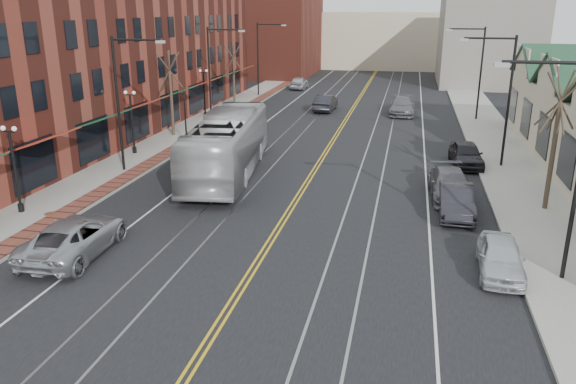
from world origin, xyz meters
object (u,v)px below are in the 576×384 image
at_px(parked_car_b, 456,201).
at_px(transit_bus, 228,145).
at_px(parked_suv, 75,237).
at_px(parked_car_c, 450,185).
at_px(parked_car_a, 501,257).
at_px(parked_car_d, 466,154).

bearing_deg(parked_car_b, transit_bus, 161.59).
distance_m(parked_suv, parked_car_c, 18.80).
relative_size(transit_bus, parked_car_a, 3.30).
height_order(parked_car_c, parked_car_d, parked_car_d).
bearing_deg(parked_car_a, parked_car_b, 103.51).
bearing_deg(parked_car_a, transit_bus, 145.69).
height_order(parked_car_b, parked_car_d, parked_car_d).
height_order(parked_car_a, parked_car_c, parked_car_c).
xyz_separation_m(transit_bus, parked_car_d, (14.30, 5.09, -1.07)).
bearing_deg(parked_car_b, parked_suv, -152.29).
distance_m(parked_suv, parked_car_d, 24.33).
relative_size(parked_car_a, parked_car_c, 0.79).
bearing_deg(parked_suv, parked_car_d, -135.87).
height_order(parked_car_a, parked_car_b, parked_car_b).
xyz_separation_m(parked_car_a, parked_car_d, (0.00, 15.75, 0.09)).
bearing_deg(parked_car_d, transit_bus, -164.75).
relative_size(parked_car_b, parked_car_d, 1.00).
xyz_separation_m(parked_car_c, parked_car_d, (1.37, 6.86, 0.03)).
distance_m(transit_bus, parked_car_b, 13.85).
height_order(transit_bus, parked_car_b, transit_bus).
relative_size(parked_suv, parked_car_b, 1.24).
xyz_separation_m(transit_bus, parked_car_b, (13.08, -4.43, -1.10)).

